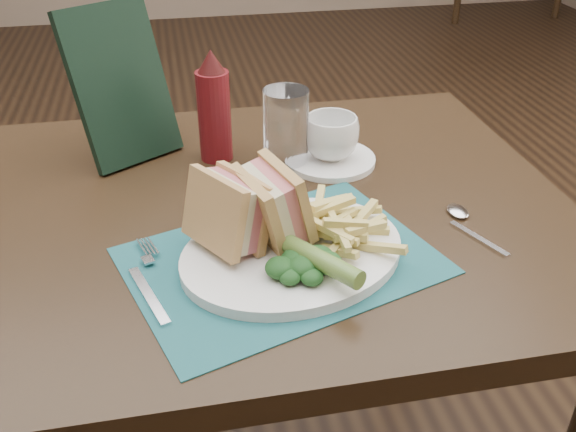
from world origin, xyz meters
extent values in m
plane|color=black|center=(0.00, 0.00, 0.00)|extent=(7.00, 7.00, 0.00)
plane|color=gray|center=(0.00, 3.50, 0.00)|extent=(6.00, 0.00, 6.00)
cube|color=#1B5257|center=(-0.01, -0.65, 0.75)|extent=(0.45, 0.38, 0.00)
cylinder|color=#4D6F2A|center=(0.03, -0.71, 0.79)|extent=(0.09, 0.11, 0.03)
cylinder|color=white|center=(0.12, -0.39, 0.76)|extent=(0.17, 0.17, 0.01)
imported|color=white|center=(0.12, -0.39, 0.80)|extent=(0.13, 0.13, 0.07)
cylinder|color=white|center=(0.05, -0.39, 0.81)|extent=(0.08, 0.08, 0.13)
cube|color=black|center=(-0.20, -0.29, 0.87)|extent=(0.18, 0.16, 0.25)
camera|label=1|loc=(-0.13, -1.32, 1.24)|focal=40.00mm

